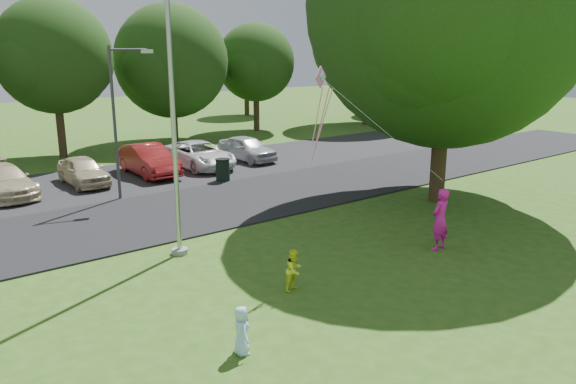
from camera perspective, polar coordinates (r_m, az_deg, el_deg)
ground at (r=15.65m, az=9.48°, el=-8.53°), size 120.00×120.00×0.00m
park_road at (r=22.34m, az=-7.64°, el=-1.31°), size 60.00×6.00×0.06m
parking_strip at (r=28.00m, az=-14.39°, el=1.59°), size 42.00×7.00×0.06m
flagpole at (r=16.44m, az=-11.61°, el=7.56°), size 0.50×0.50×10.00m
street_lamp at (r=23.41m, az=-16.70°, el=8.06°), size 1.69×0.61×6.14m
trash_can at (r=26.14m, az=-6.64°, el=2.21°), size 0.69×0.69×1.09m
big_tree at (r=22.76m, az=16.07°, el=17.12°), size 11.34×10.80×13.04m
tree_row at (r=36.05m, az=-18.36°, el=13.22°), size 64.35×11.94×10.88m
horizon_trees at (r=46.00m, az=-19.45°, el=11.50°), size 77.46×7.20×7.02m
parked_cars at (r=27.95m, az=-14.03°, el=3.05°), size 14.19×4.81×1.46m
woman at (r=17.79m, az=15.19°, el=-2.70°), size 0.75×0.54×1.93m
child_yellow at (r=14.46m, az=0.63°, el=-7.94°), size 0.63×0.55×1.10m
child_blue at (r=11.71m, az=-4.74°, el=-13.85°), size 0.46×0.58×1.04m
kite at (r=15.56m, az=3.58°, el=9.80°), size 3.84×1.85×3.40m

